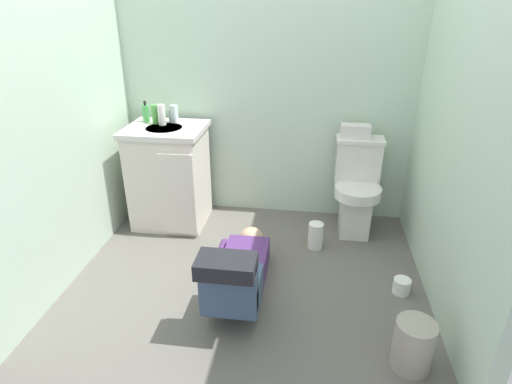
% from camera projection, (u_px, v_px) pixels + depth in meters
% --- Properties ---
extents(ground_plane, '(2.82, 2.93, 0.04)m').
position_uv_depth(ground_plane, '(249.00, 276.00, 2.88)').
color(ground_plane, '#635F57').
extents(wall_back, '(2.48, 0.08, 2.40)m').
position_uv_depth(wall_back, '(267.00, 71.00, 3.26)').
color(wall_back, '#B8D0B7').
rests_on(wall_back, ground_plane).
extents(wall_left, '(0.08, 1.93, 2.40)m').
position_uv_depth(wall_left, '(51.00, 93.00, 2.51)').
color(wall_left, '#B8D0B7').
rests_on(wall_left, ground_plane).
extents(wall_right, '(0.08, 1.93, 2.40)m').
position_uv_depth(wall_right, '(471.00, 107.00, 2.21)').
color(wall_right, '#B8D0B7').
rests_on(wall_right, ground_plane).
extents(toilet, '(0.36, 0.46, 0.75)m').
position_uv_depth(toilet, '(357.00, 188.00, 3.26)').
color(toilet, silver).
rests_on(toilet, ground_plane).
extents(vanity_cabinet, '(0.60, 0.53, 0.82)m').
position_uv_depth(vanity_cabinet, '(170.00, 175.00, 3.37)').
color(vanity_cabinet, silver).
rests_on(vanity_cabinet, ground_plane).
extents(faucet, '(0.02, 0.02, 0.10)m').
position_uv_depth(faucet, '(170.00, 116.00, 3.30)').
color(faucet, silver).
rests_on(faucet, vanity_cabinet).
extents(person_plumber, '(0.39, 1.06, 0.52)m').
position_uv_depth(person_plumber, '(238.00, 272.00, 2.60)').
color(person_plumber, '#512D6B').
rests_on(person_plumber, ground_plane).
extents(tissue_box, '(0.22, 0.11, 0.10)m').
position_uv_depth(tissue_box, '(355.00, 131.00, 3.16)').
color(tissue_box, silver).
rests_on(tissue_box, toilet).
extents(soap_dispenser, '(0.06, 0.06, 0.17)m').
position_uv_depth(soap_dispenser, '(146.00, 113.00, 3.30)').
color(soap_dispenser, '#49A252').
rests_on(soap_dispenser, vanity_cabinet).
extents(bottle_green, '(0.05, 0.05, 0.15)m').
position_uv_depth(bottle_green, '(155.00, 114.00, 3.25)').
color(bottle_green, '#4EA445').
rests_on(bottle_green, vanity_cabinet).
extents(bottle_white, '(0.06, 0.06, 0.16)m').
position_uv_depth(bottle_white, '(162.00, 115.00, 3.22)').
color(bottle_white, silver).
rests_on(bottle_white, vanity_cabinet).
extents(bottle_clear, '(0.06, 0.06, 0.14)m').
position_uv_depth(bottle_clear, '(174.00, 114.00, 3.28)').
color(bottle_clear, silver).
rests_on(bottle_clear, vanity_cabinet).
extents(trash_can, '(0.20, 0.20, 0.28)m').
position_uv_depth(trash_can, '(413.00, 345.00, 2.10)').
color(trash_can, '#9E9687').
rests_on(trash_can, ground_plane).
extents(paper_towel_roll, '(0.11, 0.11, 0.20)m').
position_uv_depth(paper_towel_roll, '(316.00, 236.00, 3.13)').
color(paper_towel_roll, white).
rests_on(paper_towel_roll, ground_plane).
extents(toilet_paper_roll, '(0.11, 0.11, 0.10)m').
position_uv_depth(toilet_paper_roll, '(402.00, 286.00, 2.67)').
color(toilet_paper_roll, white).
rests_on(toilet_paper_roll, ground_plane).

